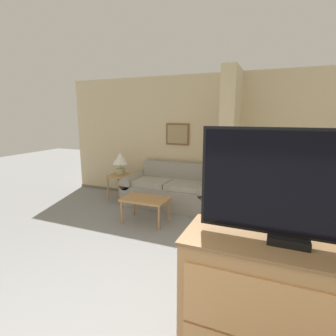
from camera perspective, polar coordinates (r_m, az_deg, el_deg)
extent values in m
cube|color=#CCB78E|center=(5.36, 11.13, 5.82)|extent=(6.97, 0.12, 2.60)
cube|color=#70644E|center=(5.56, 10.47, -7.38)|extent=(6.97, 0.02, 0.06)
cube|color=brown|center=(5.51, 2.09, 7.34)|extent=(0.51, 0.02, 0.45)
cube|color=#9E845B|center=(5.50, 2.04, 7.33)|extent=(0.44, 0.01, 0.38)
cube|color=#CCB78E|center=(4.82, 13.30, 5.11)|extent=(0.24, 0.88, 2.60)
cube|color=gray|center=(5.34, 0.32, -5.99)|extent=(1.39, 0.84, 0.41)
cube|color=gray|center=(5.51, 1.59, -0.89)|extent=(1.39, 0.20, 0.43)
cube|color=gray|center=(5.68, -7.28, -5.00)|extent=(0.23, 0.84, 0.41)
cylinder|color=gray|center=(5.61, -7.34, -2.47)|extent=(0.26, 0.84, 0.26)
cube|color=gray|center=(5.10, 8.82, -6.98)|extent=(0.23, 0.84, 0.41)
cylinder|color=gray|center=(5.02, 8.91, -4.18)|extent=(0.26, 0.84, 0.26)
cube|color=#A49F94|center=(5.36, -3.32, -3.08)|extent=(0.67, 0.60, 0.10)
cube|color=#A49F94|center=(5.10, 3.72, -3.84)|extent=(0.67, 0.60, 0.10)
cube|color=#B27F4C|center=(4.48, -4.96, -6.75)|extent=(0.77, 0.49, 0.04)
cylinder|color=#B27F4C|center=(4.55, -10.04, -9.45)|extent=(0.04, 0.04, 0.39)
cylinder|color=#B27F4C|center=(4.24, -1.99, -10.89)|extent=(0.04, 0.04, 0.39)
cylinder|color=#B27F4C|center=(4.88, -7.43, -7.92)|extent=(0.04, 0.04, 0.39)
cylinder|color=#B27F4C|center=(4.59, 0.16, -9.09)|extent=(0.04, 0.04, 0.39)
cube|color=#B27F4C|center=(5.70, -10.20, -1.57)|extent=(0.47, 0.47, 0.04)
cylinder|color=#B27F4C|center=(5.72, -12.94, -4.52)|extent=(0.04, 0.04, 0.52)
cylinder|color=#B27F4C|center=(5.50, -9.45, -5.03)|extent=(0.04, 0.04, 0.52)
cylinder|color=#B27F4C|center=(6.05, -10.70, -3.56)|extent=(0.04, 0.04, 0.52)
cylinder|color=#B27F4C|center=(5.84, -7.32, -3.99)|extent=(0.04, 0.04, 0.52)
cylinder|color=tan|center=(5.69, -10.23, -0.73)|extent=(0.18, 0.18, 0.14)
cylinder|color=tan|center=(5.66, -10.28, 0.43)|extent=(0.02, 0.02, 0.10)
cone|color=white|center=(5.63, -10.34, 2.13)|extent=(0.32, 0.32, 0.24)
cube|color=#B27F4C|center=(2.11, 23.24, -27.74)|extent=(1.27, 0.49, 1.02)
cube|color=brown|center=(1.83, 24.57, -14.93)|extent=(1.29, 0.52, 0.02)
cube|color=tan|center=(1.78, 23.86, -27.64)|extent=(1.17, 0.01, 0.41)
cube|color=black|center=(1.82, 24.66, -13.94)|extent=(0.24, 0.16, 0.05)
cube|color=black|center=(1.70, 25.65, -3.12)|extent=(1.09, 0.04, 0.65)
cube|color=black|center=(1.68, 25.69, -3.31)|extent=(1.05, 0.01, 0.61)
cube|color=#B27F4C|center=(4.45, 28.79, -13.33)|extent=(1.74, 2.13, 0.10)
cube|color=beige|center=(4.35, 29.14, -10.14)|extent=(1.70, 2.09, 0.43)
cube|color=white|center=(5.08, 28.35, -5.10)|extent=(1.58, 0.36, 0.10)
cube|color=black|center=(3.87, 26.38, -6.56)|extent=(0.30, 0.21, 0.32)
cube|color=black|center=(3.77, 26.40, -8.03)|extent=(0.23, 0.03, 0.14)
ellipsoid|color=black|center=(3.83, 26.60, -4.27)|extent=(0.29, 0.20, 0.08)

